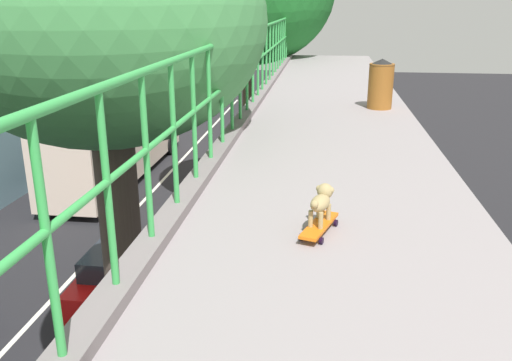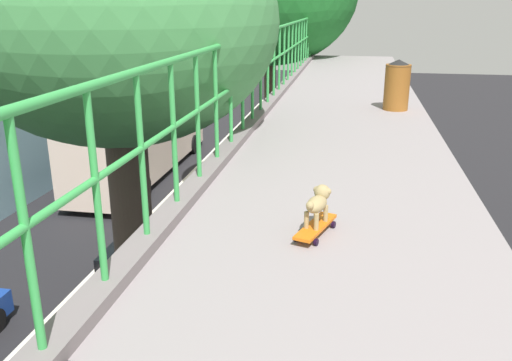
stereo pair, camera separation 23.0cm
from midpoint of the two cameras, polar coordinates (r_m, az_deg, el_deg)
green_railing at (r=2.99m, az=-16.91°, el=-9.36°), size 0.20×30.24×1.27m
car_red_taxi_fifth at (r=14.71m, az=-11.72°, el=-9.17°), size 1.83×3.92×1.62m
city_bus at (r=24.44m, az=-11.84°, el=5.01°), size 2.63×11.00×3.42m
roadside_tree_mid at (r=7.41m, az=-13.71°, el=14.99°), size 4.24×4.24×8.82m
toy_skateboard at (r=4.08m, az=8.01°, el=-4.97°), size 0.30×0.57×0.08m
small_dog at (r=4.05m, az=8.29°, el=-2.25°), size 0.20×0.35×0.28m
litter_bin at (r=9.09m, az=15.56°, el=9.88°), size 0.41×0.41×0.81m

